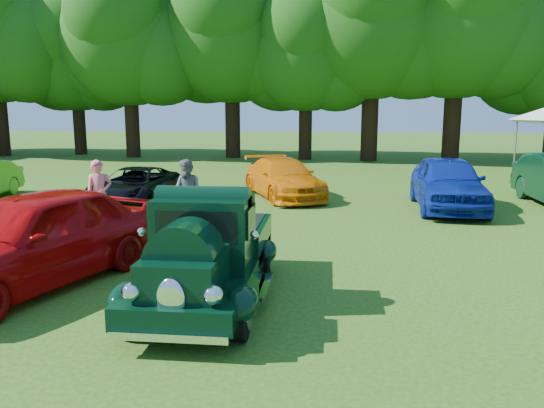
# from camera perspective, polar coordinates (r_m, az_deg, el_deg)

# --- Properties ---
(ground) EXTENTS (120.00, 120.00, 0.00)m
(ground) POSITION_cam_1_polar(r_m,az_deg,el_deg) (9.22, -7.92, -9.00)
(ground) COLOR #245213
(ground) RESTS_ON ground
(hero_pickup) EXTENTS (2.03, 4.36, 1.70)m
(hero_pickup) POSITION_cam_1_polar(r_m,az_deg,el_deg) (8.50, -6.92, -5.43)
(hero_pickup) COLOR black
(hero_pickup) RESTS_ON ground
(red_convertible) EXTENTS (3.47, 5.31, 1.68)m
(red_convertible) POSITION_cam_1_polar(r_m,az_deg,el_deg) (9.94, -24.44, -3.37)
(red_convertible) COLOR #A80709
(red_convertible) RESTS_ON ground
(back_car_black) EXTENTS (2.12, 4.31, 1.18)m
(back_car_black) POSITION_cam_1_polar(r_m,az_deg,el_deg) (17.24, -14.55, 1.83)
(back_car_black) COLOR black
(back_car_black) RESTS_ON ground
(back_car_orange) EXTENTS (3.53, 4.91, 1.32)m
(back_car_orange) POSITION_cam_1_polar(r_m,az_deg,el_deg) (18.13, 1.24, 2.79)
(back_car_orange) COLOR orange
(back_car_orange) RESTS_ON ground
(back_car_blue) EXTENTS (2.11, 4.81, 1.61)m
(back_car_blue) POSITION_cam_1_polar(r_m,az_deg,el_deg) (16.83, 18.36, 2.18)
(back_car_blue) COLOR navy
(back_car_blue) RESTS_ON ground
(spectator_pink) EXTENTS (0.76, 0.70, 1.75)m
(spectator_pink) POSITION_cam_1_polar(r_m,az_deg,el_deg) (14.07, -18.07, 0.98)
(spectator_pink) COLOR #F46474
(spectator_pink) RESTS_ON ground
(spectator_grey) EXTENTS (1.04, 0.98, 1.71)m
(spectator_grey) POSITION_cam_1_polar(r_m,az_deg,el_deg) (14.06, -9.08, 1.27)
(spectator_grey) COLOR slate
(spectator_grey) RESTS_ON ground
(tree_line) EXTENTS (64.12, 10.48, 12.34)m
(tree_line) POSITION_cam_1_polar(r_m,az_deg,el_deg) (32.19, 3.06, 17.40)
(tree_line) COLOR black
(tree_line) RESTS_ON ground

